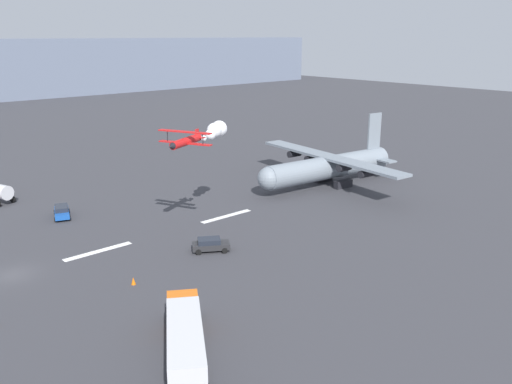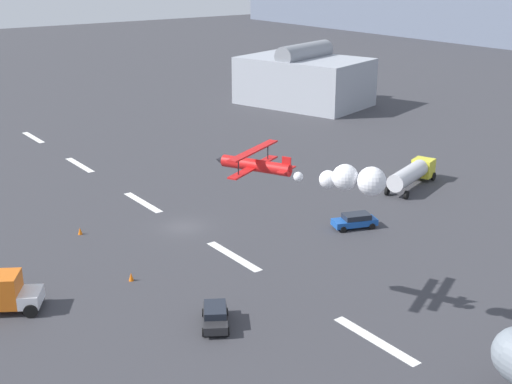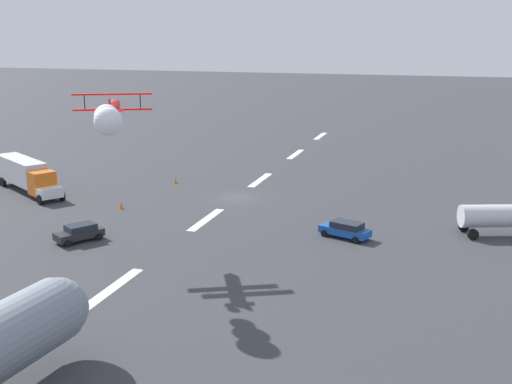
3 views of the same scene
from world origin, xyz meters
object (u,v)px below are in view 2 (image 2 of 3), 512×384
(airport_staff_sedan, at_px, (355,220))
(traffic_cone_near, at_px, (80,231))
(stunt_biplane_red, at_px, (326,175))
(traffic_cone_far, at_px, (131,277))
(followme_car_yellow, at_px, (215,316))
(fuel_tanker_truck, at_px, (412,174))

(airport_staff_sedan, relative_size, traffic_cone_near, 6.55)
(airport_staff_sedan, bearing_deg, stunt_biplane_red, -51.40)
(airport_staff_sedan, height_order, traffic_cone_near, airport_staff_sedan)
(stunt_biplane_red, relative_size, airport_staff_sedan, 2.46)
(stunt_biplane_red, xyz_separation_m, traffic_cone_far, (-15.40, -8.19, -11.66))
(followme_car_yellow, xyz_separation_m, traffic_cone_far, (-10.63, -1.77, -0.44))
(fuel_tanker_truck, height_order, followme_car_yellow, fuel_tanker_truck)
(traffic_cone_near, bearing_deg, followme_car_yellow, 3.03)
(followme_car_yellow, relative_size, airport_staff_sedan, 0.91)
(traffic_cone_far, bearing_deg, traffic_cone_near, 177.52)
(stunt_biplane_red, bearing_deg, airport_staff_sedan, 128.60)
(airport_staff_sedan, distance_m, traffic_cone_near, 28.08)
(followme_car_yellow, bearing_deg, traffic_cone_far, -170.56)
(traffic_cone_near, bearing_deg, fuel_tanker_truck, 75.72)
(traffic_cone_near, relative_size, traffic_cone_far, 1.00)
(airport_staff_sedan, xyz_separation_m, traffic_cone_near, (-15.15, -23.64, -0.44))
(stunt_biplane_red, distance_m, fuel_tanker_truck, 37.09)
(followme_car_yellow, distance_m, airport_staff_sedan, 23.80)
(followme_car_yellow, xyz_separation_m, airport_staff_sedan, (-8.00, 22.42, 0.00))
(stunt_biplane_red, distance_m, traffic_cone_far, 20.99)
(airport_staff_sedan, bearing_deg, traffic_cone_near, -122.65)
(stunt_biplane_red, bearing_deg, traffic_cone_near, -164.67)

